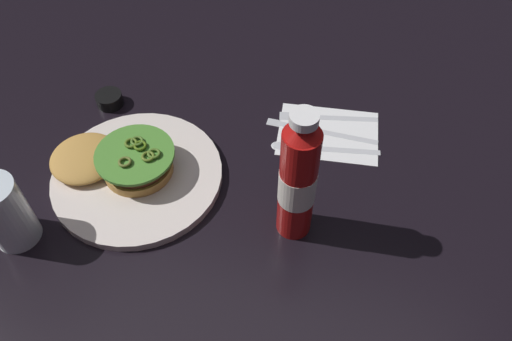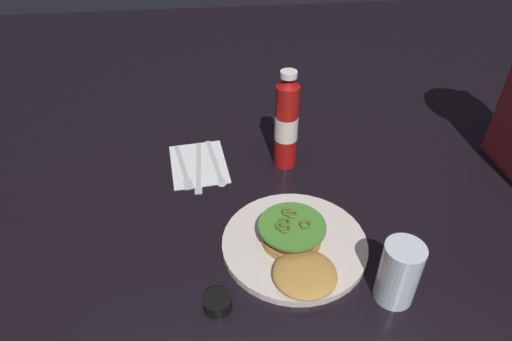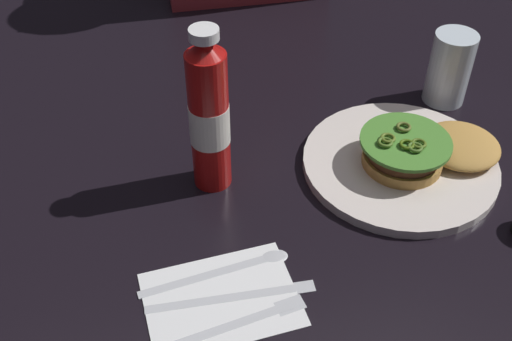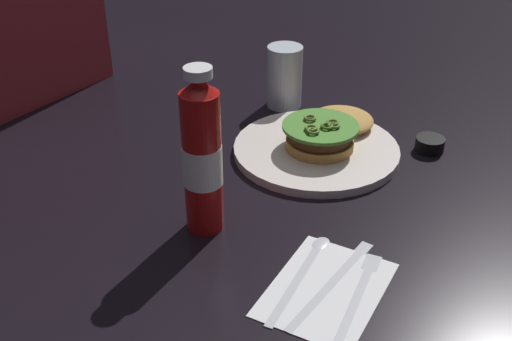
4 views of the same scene
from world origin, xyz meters
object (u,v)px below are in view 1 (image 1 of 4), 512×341
Objects in this scene: butter_knife at (314,129)px; spoon_utensil at (310,147)px; dinner_plate at (138,176)px; napkin at (328,133)px; water_glass at (5,213)px; burger_sandwich at (117,160)px; condiment_cup at (109,99)px; ketchup_bottle at (298,181)px; fork_utensil at (320,116)px.

butter_knife and spoon_utensil have the same top height.
napkin is at bearing -147.95° from dinner_plate.
spoon_utensil is at bearing -144.25° from water_glass.
burger_sandwich is 1.20× the size of napkin.
condiment_cup is 0.24× the size of butter_knife.
spoon_utensil is (-0.00, 0.05, 0.00)m from butter_knife.
butter_knife is (-0.41, -0.03, -0.01)m from condiment_cup.
ketchup_bottle is 0.25m from napkin.
napkin is at bearing 179.08° from butter_knife.
dinner_plate reaches higher than fork_utensil.
butter_knife is 0.05m from spoon_utensil.
burger_sandwich is 1.05× the size of butter_knife.
spoon_utensil is (-0.32, -0.14, -0.03)m from burger_sandwich.
ketchup_bottle is 2.01× the size of water_glass.
burger_sandwich is 0.19m from condiment_cup.
burger_sandwich is at bearing 30.92° from butter_knife.
ketchup_bottle reaches higher than spoon_utensil.
burger_sandwich is at bearing 120.66° from condiment_cup.
dinner_plate is 1.58× the size of napkin.
burger_sandwich is at bearing 35.30° from fork_utensil.
butter_knife is (-0.42, -0.35, -0.06)m from water_glass.
napkin is at bearing 121.32° from fork_utensil.
spoon_utensil is at bearing 88.05° from fork_utensil.
dinner_plate is 5.67× the size of condiment_cup.
dinner_plate is 1.38× the size of butter_knife.
water_glass reaches higher than dinner_plate.
ketchup_bottle is at bearing 91.40° from butter_knife.
ketchup_bottle is 0.45m from water_glass.
burger_sandwich is 0.39m from fork_utensil.
butter_knife is (0.03, -0.00, 0.00)m from napkin.
burger_sandwich reaches higher than butter_knife.
water_glass reaches higher than condiment_cup.
napkin is 0.88× the size of butter_knife.
fork_utensil is 0.04m from butter_knife.
water_glass is 0.63× the size of spoon_utensil.
fork_utensil is at bearing -58.68° from napkin.
napkin is at bearing -141.98° from water_glass.
napkin is at bearing -176.20° from condiment_cup.
ketchup_bottle is (-0.32, 0.03, 0.08)m from burger_sandwich.
ketchup_bottle reaches higher than burger_sandwich.
water_glass is at bearing 17.00° from ketchup_bottle.
fork_utensil is 0.08m from spoon_utensil.
ketchup_bottle reaches higher than napkin.
burger_sandwich is 0.20m from water_glass.
butter_knife is at bearing 83.95° from fork_utensil.
water_glass is 0.66× the size of fork_utensil.
burger_sandwich is 1.12× the size of spoon_utensil.
dinner_plate is 2.34× the size of water_glass.
water_glass is 0.59× the size of butter_knife.
fork_utensil is at bearing -91.95° from spoon_utensil.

